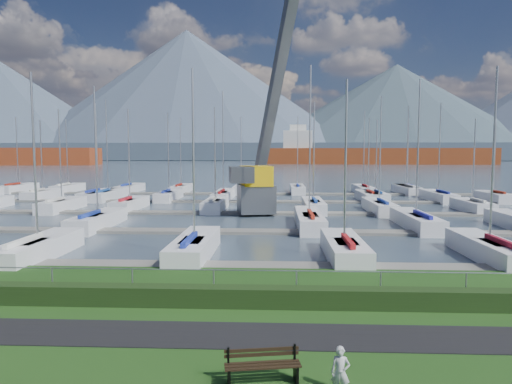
{
  "coord_description": "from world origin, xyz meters",
  "views": [
    {
      "loc": [
        1.27,
        -16.13,
        5.45
      ],
      "look_at": [
        0.0,
        12.0,
        3.0
      ],
      "focal_mm": 32.0,
      "sensor_mm": 36.0,
      "label": 1
    }
  ],
  "objects": [
    {
      "name": "path",
      "position": [
        0.0,
        -3.0,
        0.01
      ],
      "size": [
        160.0,
        2.0,
        0.04
      ],
      "primitive_type": "cube",
      "color": "black",
      "rests_on": "grass"
    },
    {
      "name": "water",
      "position": [
        0.0,
        260.0,
        -0.4
      ],
      "size": [
        800.0,
        540.0,
        0.2
      ],
      "primitive_type": "cube",
      "color": "#3C4A58"
    },
    {
      "name": "hedge",
      "position": [
        0.0,
        -0.4,
        0.35
      ],
      "size": [
        80.0,
        0.7,
        0.7
      ],
      "primitive_type": "cube",
      "color": "#1C3112",
      "rests_on": "grass"
    },
    {
      "name": "fence",
      "position": [
        0.0,
        0.0,
        1.2
      ],
      "size": [
        80.0,
        0.04,
        0.04
      ],
      "primitive_type": "cylinder",
      "rotation": [
        0.0,
        1.57,
        0.0
      ],
      "color": "gray",
      "rests_on": "grass"
    },
    {
      "name": "foothill",
      "position": [
        0.0,
        330.0,
        6.0
      ],
      "size": [
        900.0,
        80.0,
        12.0
      ],
      "primitive_type": "cube",
      "color": "#425061",
      "rests_on": "water"
    },
    {
      "name": "mountains",
      "position": [
        7.35,
        404.62,
        46.68
      ],
      "size": [
        1190.0,
        360.0,
        115.0
      ],
      "color": "#455665",
      "rests_on": "water"
    },
    {
      "name": "docks",
      "position": [
        0.0,
        26.0,
        -0.22
      ],
      "size": [
        90.0,
        41.6,
        0.25
      ],
      "color": "gray",
      "rests_on": "water"
    },
    {
      "name": "bench_right",
      "position": [
        0.95,
        -5.74,
        0.42
      ],
      "size": [
        1.84,
        0.71,
        0.85
      ],
      "rotation": [
        0.0,
        0.0,
        0.16
      ],
      "color": "black",
      "rests_on": "grass"
    },
    {
      "name": "person",
      "position": [
        2.74,
        -6.05,
        0.6
      ],
      "size": [
        0.48,
        0.36,
        1.19
      ],
      "primitive_type": "imported",
      "rotation": [
        0.0,
        0.0,
        -0.19
      ],
      "color": "#B6B7BD",
      "rests_on": "grass"
    },
    {
      "name": "crane",
      "position": [
        -0.15,
        26.94,
        5.33
      ],
      "size": [
        6.8,
        13.17,
        22.35
      ],
      "rotation": [
        0.0,
        0.0,
        0.21
      ],
      "color": "slate",
      "rests_on": "water"
    },
    {
      "name": "cargo_ship_mid",
      "position": [
        45.62,
        210.38,
        3.46
      ],
      "size": [
        110.2,
        24.84,
        21.5
      ],
      "rotation": [
        0.0,
        0.0,
        -0.06
      ],
      "color": "brown",
      "rests_on": "water"
    },
    {
      "name": "sailboat_fleet",
      "position": [
        -3.12,
        29.19,
        5.31
      ],
      "size": [
        75.47,
        49.79,
        13.29
      ],
      "color": "#A61D16",
      "rests_on": "water"
    }
  ]
}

